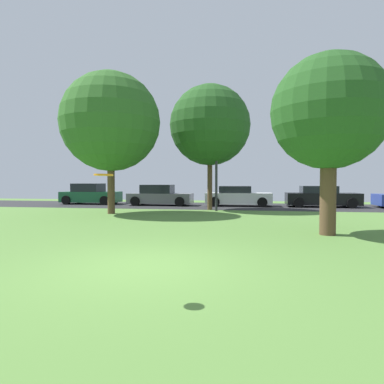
# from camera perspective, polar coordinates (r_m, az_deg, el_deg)

# --- Properties ---
(ground_plane) EXTENTS (44.00, 44.00, 0.00)m
(ground_plane) POSITION_cam_1_polar(r_m,az_deg,el_deg) (6.78, -8.23, -12.45)
(ground_plane) COLOR #547F38
(road_strip) EXTENTS (44.00, 6.40, 0.01)m
(road_strip) POSITION_cam_1_polar(r_m,az_deg,el_deg) (22.40, 4.52, -2.39)
(road_strip) COLOR #28282B
(road_strip) RESTS_ON ground_plane
(oak_tree_center) EXTENTS (3.56, 3.56, 5.60)m
(oak_tree_center) POSITION_cam_1_polar(r_m,az_deg,el_deg) (11.32, 22.49, 12.48)
(oak_tree_center) COLOR brown
(oak_tree_center) RESTS_ON ground_plane
(oak_tree_right) EXTENTS (4.64, 4.64, 7.22)m
(oak_tree_right) POSITION_cam_1_polar(r_m,az_deg,el_deg) (19.56, 3.10, 11.37)
(oak_tree_right) COLOR brown
(oak_tree_right) RESTS_ON ground_plane
(oak_tree_left) EXTENTS (5.04, 5.04, 7.22)m
(oak_tree_left) POSITION_cam_1_polar(r_m,az_deg,el_deg) (17.76, -13.81, 11.60)
(oak_tree_left) COLOR brown
(oak_tree_left) RESTS_ON ground_plane
(frisbee_disc) EXTENTS (0.38, 0.38, 0.03)m
(frisbee_disc) POSITION_cam_1_polar(r_m,az_deg,el_deg) (4.87, -15.01, 2.87)
(frisbee_disc) COLOR orange
(parked_car_green) EXTENTS (4.13, 2.04, 1.50)m
(parked_car_green) POSITION_cam_1_polar(r_m,az_deg,el_deg) (25.31, -17.04, -0.45)
(parked_car_green) COLOR #195633
(parked_car_green) RESTS_ON ground_plane
(parked_car_grey) EXTENTS (4.38, 1.96, 1.42)m
(parked_car_grey) POSITION_cam_1_polar(r_m,az_deg,el_deg) (23.02, -5.56, -0.68)
(parked_car_grey) COLOR slate
(parked_car_grey) RESTS_ON ground_plane
(parked_car_white) EXTENTS (4.34, 2.02, 1.34)m
(parked_car_white) POSITION_cam_1_polar(r_m,az_deg,el_deg) (22.46, 7.91, -0.80)
(parked_car_white) COLOR white
(parked_car_white) RESTS_ON ground_plane
(parked_car_black) EXTENTS (4.50, 2.04, 1.36)m
(parked_car_black) POSITION_cam_1_polar(r_m,az_deg,el_deg) (23.02, 21.33, -0.82)
(parked_car_black) COLOR black
(parked_car_black) RESTS_ON ground_plane
(street_lamp_post) EXTENTS (0.14, 0.14, 4.50)m
(street_lamp_post) POSITION_cam_1_polar(r_m,az_deg,el_deg) (18.54, 4.20, 3.67)
(street_lamp_post) COLOR #2D2D33
(street_lamp_post) RESTS_ON ground_plane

